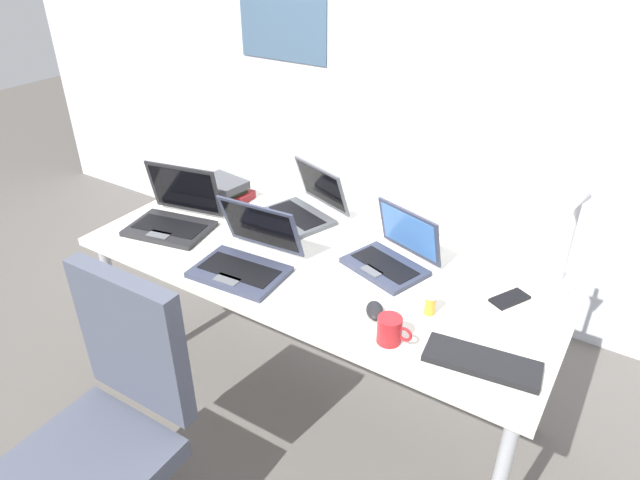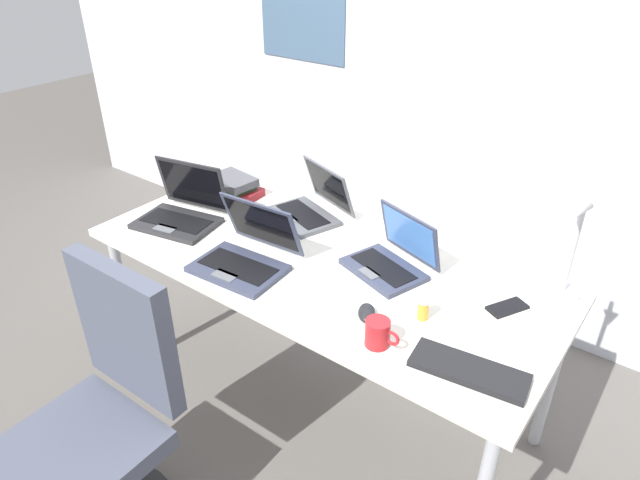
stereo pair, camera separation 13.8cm
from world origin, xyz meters
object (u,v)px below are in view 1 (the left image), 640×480
(book_stack, at_px, (225,189))
(office_chair, at_px, (109,452))
(laptop_back_right, at_px, (246,257))
(laptop_front_left, at_px, (305,207))
(laptop_mid_desk, at_px, (392,256))
(laptop_near_mouse, at_px, (174,216))
(desk_lamp, at_px, (569,240))
(computer_mouse, at_px, (375,310))
(external_keyboard, at_px, (482,362))
(coffee_mug, at_px, (390,330))
(cell_phone, at_px, (510,299))
(pill_bottle, at_px, (430,303))

(book_stack, xyz_separation_m, office_chair, (0.40, -1.07, -0.39))
(laptop_back_right, relative_size, laptop_front_left, 0.93)
(laptop_mid_desk, relative_size, laptop_near_mouse, 0.92)
(desk_lamp, distance_m, computer_mouse, 0.69)
(laptop_front_left, xyz_separation_m, computer_mouse, (0.57, -0.44, -0.03))
(laptop_mid_desk, distance_m, laptop_front_left, 0.51)
(desk_lamp, relative_size, laptop_front_left, 1.07)
(desk_lamp, xyz_separation_m, external_keyboard, (-0.09, -0.51, -0.19))
(laptop_front_left, bearing_deg, coffee_mug, -38.63)
(cell_phone, distance_m, office_chair, 1.40)
(computer_mouse, bearing_deg, coffee_mug, -74.84)
(laptop_back_right, distance_m, pill_bottle, 0.68)
(laptop_front_left, height_order, office_chair, office_chair)
(pill_bottle, xyz_separation_m, office_chair, (-0.72, -0.78, -0.38))
(laptop_back_right, distance_m, coffee_mug, 0.63)
(laptop_back_right, relative_size, cell_phone, 2.55)
(computer_mouse, relative_size, office_chair, 0.10)
(desk_lamp, relative_size, book_stack, 1.71)
(computer_mouse, xyz_separation_m, cell_phone, (0.35, 0.32, -0.01))
(desk_lamp, distance_m, laptop_back_right, 1.11)
(computer_mouse, relative_size, coffee_mug, 0.85)
(cell_phone, relative_size, book_stack, 0.58)
(laptop_front_left, bearing_deg, cell_phone, -7.90)
(laptop_back_right, bearing_deg, cell_phone, 20.42)
(desk_lamp, xyz_separation_m, laptop_back_right, (-0.99, -0.48, -0.15))
(laptop_front_left, relative_size, office_chair, 0.38)
(cell_phone, xyz_separation_m, coffee_mug, (-0.25, -0.41, 0.04))
(laptop_mid_desk, bearing_deg, desk_lamp, 17.91)
(cell_phone, bearing_deg, book_stack, -155.41)
(desk_lamp, distance_m, external_keyboard, 0.55)
(cell_phone, height_order, coffee_mug, coffee_mug)
(office_chair, bearing_deg, pill_bottle, 47.23)
(coffee_mug, bearing_deg, office_chair, -139.02)
(laptop_front_left, distance_m, pill_bottle, 0.80)
(external_keyboard, bearing_deg, computer_mouse, 166.15)
(laptop_front_left, height_order, book_stack, laptop_front_left)
(laptop_front_left, height_order, external_keyboard, laptop_front_left)
(laptop_mid_desk, relative_size, external_keyboard, 1.05)
(laptop_front_left, bearing_deg, book_stack, -172.79)
(pill_bottle, bearing_deg, external_keyboard, -32.43)
(laptop_near_mouse, bearing_deg, computer_mouse, -4.73)
(external_keyboard, bearing_deg, laptop_mid_desk, 135.97)
(laptop_near_mouse, xyz_separation_m, laptop_back_right, (0.45, -0.09, -0.00))
(laptop_mid_desk, height_order, laptop_near_mouse, laptop_near_mouse)
(office_chair, bearing_deg, laptop_back_right, 85.89)
(laptop_back_right, height_order, external_keyboard, laptop_back_right)
(computer_mouse, bearing_deg, laptop_back_right, 149.08)
(pill_bottle, bearing_deg, computer_mouse, -145.30)
(cell_phone, xyz_separation_m, pill_bottle, (-0.20, -0.21, 0.04))
(desk_lamp, xyz_separation_m, book_stack, (-1.44, -0.08, -0.15))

